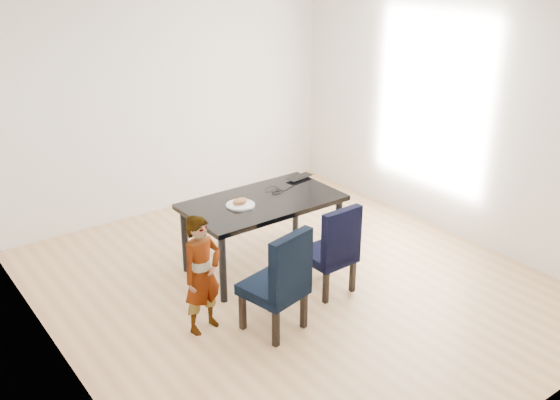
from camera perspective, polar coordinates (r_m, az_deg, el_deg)
floor at (r=6.35m, az=1.08°, el=-7.71°), size 4.50×5.00×0.01m
ceiling at (r=5.50m, az=1.30°, el=17.46°), size 4.50×5.00×0.01m
wall_back at (r=7.83m, az=-10.19°, el=8.64°), size 4.50×0.01×2.70m
wall_front at (r=4.24m, az=22.38°, el=-5.12°), size 4.50×0.01×2.70m
wall_left at (r=4.84m, az=-20.52°, el=-1.41°), size 0.01×5.00×2.70m
wall_right at (r=7.32m, az=15.43°, el=7.20°), size 0.01×5.00×2.70m
dining_table at (r=6.52m, az=-1.57°, el=-3.03°), size 1.60×0.90×0.75m
chair_left at (r=5.43m, az=-0.64°, el=-7.30°), size 0.56×0.58×0.98m
chair_right at (r=6.05m, az=4.36°, el=-4.35°), size 0.45×0.47×0.92m
child at (r=5.44m, az=-7.14°, el=-6.78°), size 0.44×0.33×1.09m
plate at (r=6.24m, az=-3.64°, el=-0.44°), size 0.38×0.38×0.02m
sandwich at (r=6.22m, az=-3.69°, el=-0.10°), size 0.18×0.10×0.07m
laptop at (r=6.97m, az=1.56°, el=2.16°), size 0.35×0.25×0.03m
cable_tangle at (r=6.56m, az=-0.20°, el=0.72°), size 0.15×0.15×0.01m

